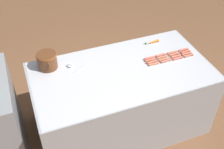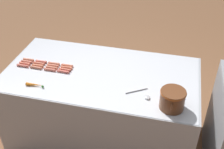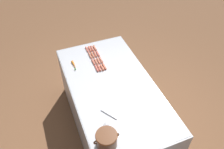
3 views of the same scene
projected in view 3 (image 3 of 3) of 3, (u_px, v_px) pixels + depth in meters
ground_plane at (112, 124)px, 3.51m from camera, size 20.00×20.00×0.00m
griddle_counter at (113, 107)px, 3.21m from camera, size 1.06×1.97×0.88m
hot_dog_0 at (95, 48)px, 3.44m from camera, size 0.03×0.14×0.03m
hot_dog_1 at (98, 54)px, 3.34m from camera, size 0.03×0.14×0.03m
hot_dog_2 at (101, 60)px, 3.24m from camera, size 0.03×0.14×0.03m
hot_dog_3 at (104, 66)px, 3.14m from camera, size 0.03×0.14×0.03m
hot_dog_4 at (92, 48)px, 3.43m from camera, size 0.03×0.14×0.03m
hot_dog_5 at (95, 54)px, 3.33m from camera, size 0.03×0.14×0.03m
hot_dog_6 at (99, 61)px, 3.23m from camera, size 0.03×0.14×0.03m
hot_dog_7 at (102, 67)px, 3.13m from camera, size 0.03×0.13×0.03m
hot_dog_8 at (90, 49)px, 3.42m from camera, size 0.04×0.13×0.03m
hot_dog_9 at (93, 55)px, 3.32m from camera, size 0.03×0.14×0.03m
hot_dog_10 at (96, 61)px, 3.22m from camera, size 0.03×0.14×0.03m
hot_dog_11 at (99, 68)px, 3.12m from camera, size 0.03×0.14×0.03m
hot_dog_12 at (87, 49)px, 3.41m from camera, size 0.03×0.14×0.03m
hot_dog_13 at (90, 55)px, 3.31m from camera, size 0.03×0.14×0.03m
hot_dog_14 at (93, 62)px, 3.21m from camera, size 0.03×0.14×0.03m
hot_dog_15 at (97, 68)px, 3.11m from camera, size 0.03×0.14×0.03m
bean_pot at (107, 139)px, 2.25m from camera, size 0.27×0.22×0.18m
serving_spoon at (107, 121)px, 2.51m from camera, size 0.18×0.25×0.02m
carrot at (74, 65)px, 3.16m from camera, size 0.05×0.18×0.03m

